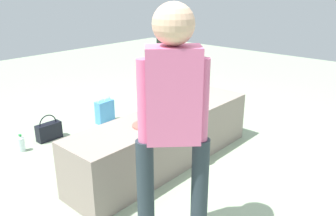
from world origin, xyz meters
TOP-DOWN VIEW (x-y plane):
  - ground_plane at (0.00, 0.00)m, footprint 12.00×12.00m
  - concrete_ledge at (0.00, 0.00)m, footprint 2.03×0.49m
  - child_seated at (-0.02, -0.03)m, footprint 0.28×0.32m
  - adult_standing at (-0.76, -0.74)m, footprint 0.35×0.36m
  - cake_plate at (-0.33, -0.06)m, footprint 0.22×0.22m
  - gift_bag at (0.27, 1.26)m, footprint 0.23×0.11m
  - railing_post at (0.87, 0.86)m, footprint 0.36×0.36m
  - water_bottle_near_gift at (-0.80, 1.28)m, footprint 0.07×0.07m
  - water_bottle_far_side at (-0.53, 0.51)m, footprint 0.07×0.07m
  - party_cup_red at (-0.82, 0.40)m, footprint 0.08×0.08m
  - cake_box_white at (0.16, 0.57)m, footprint 0.35×0.36m
  - handbag_black_leather at (-0.46, 1.33)m, footprint 0.27×0.11m

SIDE VIEW (x-z plane):
  - ground_plane at x=0.00m, z-range 0.00..0.00m
  - cake_box_white at x=0.16m, z-range 0.00..0.11m
  - party_cup_red at x=-0.82m, z-range 0.00..0.11m
  - water_bottle_near_gift at x=-0.80m, z-range -0.01..0.18m
  - water_bottle_far_side at x=-0.53m, z-range -0.01..0.19m
  - handbag_black_leather at x=-0.46m, z-range -0.04..0.25m
  - gift_bag at x=0.27m, z-range -0.02..0.31m
  - concrete_ledge at x=0.00m, z-range 0.00..0.51m
  - railing_post at x=0.87m, z-range -0.14..0.88m
  - cake_plate at x=-0.33m, z-range 0.49..0.56m
  - child_seated at x=-0.02m, z-range 0.48..0.96m
  - adult_standing at x=-0.76m, z-range 0.16..1.69m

